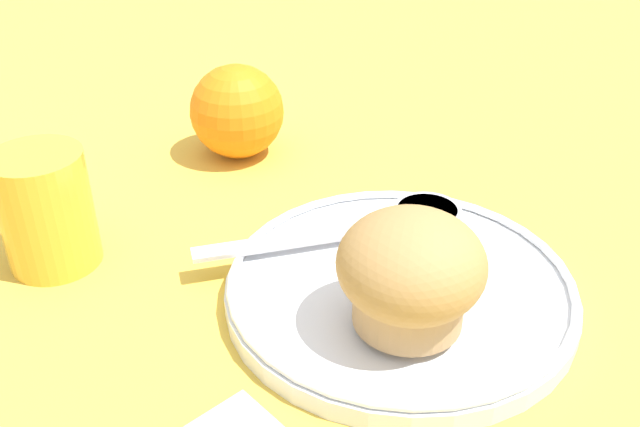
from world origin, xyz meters
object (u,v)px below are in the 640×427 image
butter_knife (328,235)px  orange_fruit (237,111)px  muffin (411,272)px  juice_glass (46,210)px

butter_knife → orange_fruit: 0.19m
muffin → orange_fruit: (0.08, 0.28, -0.01)m
muffin → butter_knife: muffin is taller
butter_knife → juice_glass: size_ratio=2.08×
muffin → butter_knife: (0.03, 0.10, -0.03)m
juice_glass → butter_knife: bearing=-42.4°
muffin → orange_fruit: bearing=73.4°
muffin → orange_fruit: size_ratio=1.03×
muffin → orange_fruit: muffin is taller
muffin → juice_glass: muffin is taller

